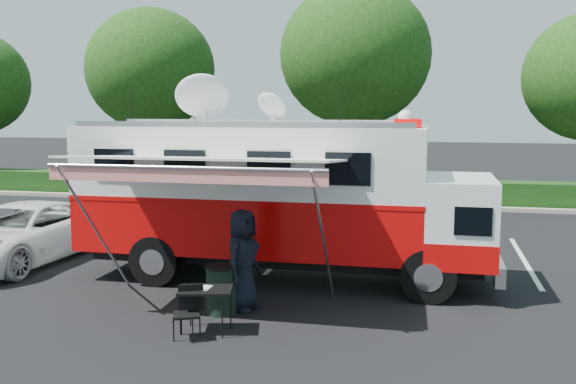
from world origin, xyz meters
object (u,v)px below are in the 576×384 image
white_suv (22,262)px  folding_table (205,291)px  trash_bin (222,289)px  command_truck (280,196)px

white_suv → folding_table: 7.21m
white_suv → folding_table: bearing=-27.3°
folding_table → trash_bin: (-0.06, 1.02, -0.26)m
white_suv → trash_bin: trash_bin is taller
trash_bin → folding_table: bearing=-86.9°
command_truck → white_suv: (-6.58, 0.11, -1.86)m
command_truck → trash_bin: (-0.49, -2.58, -1.41)m
command_truck → trash_bin: bearing=-100.8°
command_truck → folding_table: bearing=-96.9°
trash_bin → command_truck: bearing=79.2°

